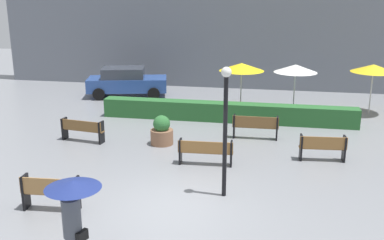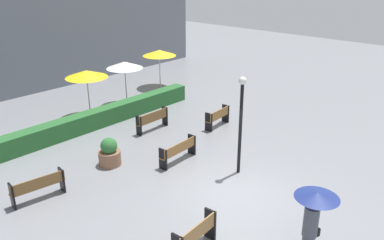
% 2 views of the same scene
% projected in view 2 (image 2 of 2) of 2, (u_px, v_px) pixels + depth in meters
% --- Properties ---
extents(ground_plane, '(60.00, 60.00, 0.00)m').
position_uv_depth(ground_plane, '(237.00, 195.00, 13.25)').
color(ground_plane, gray).
extents(bench_near_left, '(1.54, 0.46, 0.94)m').
position_uv_depth(bench_near_left, '(196.00, 235.00, 10.43)').
color(bench_near_left, '#9E7242').
rests_on(bench_near_left, ground).
extents(bench_mid_center, '(1.81, 0.46, 0.84)m').
position_uv_depth(bench_mid_center, '(179.00, 150.00, 15.28)').
color(bench_mid_center, olive).
rests_on(bench_mid_center, ground).
extents(bench_far_left, '(1.75, 0.60, 0.85)m').
position_uv_depth(bench_far_left, '(38.00, 186.00, 12.79)').
color(bench_far_left, brown).
rests_on(bench_far_left, ground).
extents(bench_back_row, '(1.76, 0.35, 0.91)m').
position_uv_depth(bench_back_row, '(153.00, 119.00, 18.17)').
color(bench_back_row, brown).
rests_on(bench_back_row, ground).
extents(bench_far_right, '(1.56, 0.51, 0.87)m').
position_uv_depth(bench_far_right, '(218.00, 116.00, 18.59)').
color(bench_far_right, olive).
rests_on(bench_far_right, ground).
extents(pedestrian_with_umbrella, '(1.11, 1.11, 2.00)m').
position_uv_depth(pedestrian_with_umbrella, '(313.00, 214.00, 9.90)').
color(pedestrian_with_umbrella, '#4C515B').
rests_on(pedestrian_with_umbrella, ground).
extents(planter_pot, '(0.84, 0.84, 1.10)m').
position_uv_depth(planter_pot, '(109.00, 153.00, 15.07)').
color(planter_pot, brown).
rests_on(planter_pot, ground).
extents(lamp_post, '(0.28, 0.28, 3.64)m').
position_uv_depth(lamp_post, '(241.00, 115.00, 13.86)').
color(lamp_post, black).
rests_on(lamp_post, ground).
extents(patio_umbrella_yellow, '(2.05, 2.05, 2.36)m').
position_uv_depth(patio_umbrella_yellow, '(86.00, 74.00, 19.26)').
color(patio_umbrella_yellow, silver).
rests_on(patio_umbrella_yellow, ground).
extents(patio_umbrella_white, '(1.93, 1.93, 2.36)m').
position_uv_depth(patio_umbrella_white, '(125.00, 65.00, 20.96)').
color(patio_umbrella_white, silver).
rests_on(patio_umbrella_white, ground).
extents(patio_umbrella_yellow_far, '(2.03, 2.03, 2.31)m').
position_uv_depth(patio_umbrella_yellow_far, '(159.00, 53.00, 24.03)').
color(patio_umbrella_yellow_far, silver).
rests_on(patio_umbrella_yellow_far, ground).
extents(hedge_strip, '(11.09, 0.70, 0.82)m').
position_uv_depth(hedge_strip, '(99.00, 118.00, 18.69)').
color(hedge_strip, '#28602D').
rests_on(hedge_strip, ground).
extents(building_facade, '(28.00, 1.20, 9.86)m').
position_uv_depth(building_facade, '(0.00, 8.00, 21.42)').
color(building_facade, slate).
rests_on(building_facade, ground).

